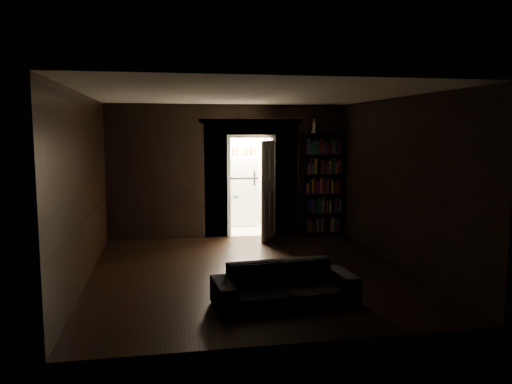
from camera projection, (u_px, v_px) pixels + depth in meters
ground at (250, 272)px, 7.99m from camera, size 5.50×5.50×0.00m
room_walls at (239, 163)px, 8.83m from camera, size 5.02×5.61×2.84m
kitchen_alcove at (243, 175)px, 11.71m from camera, size 2.20×1.80×2.60m
sofa at (285, 278)px, 6.45m from camera, size 1.91×0.97×0.71m
bookshelf at (321, 184)px, 10.75m from camera, size 0.95×0.66×2.20m
refrigerator at (240, 190)px, 11.99m from camera, size 0.93×0.89×1.65m
door at (268, 190)px, 10.30m from camera, size 0.43×0.78×2.05m
figurine at (314, 126)px, 10.63m from camera, size 0.12×0.12×0.31m
bottles at (244, 151)px, 11.80m from camera, size 0.64×0.09×0.26m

